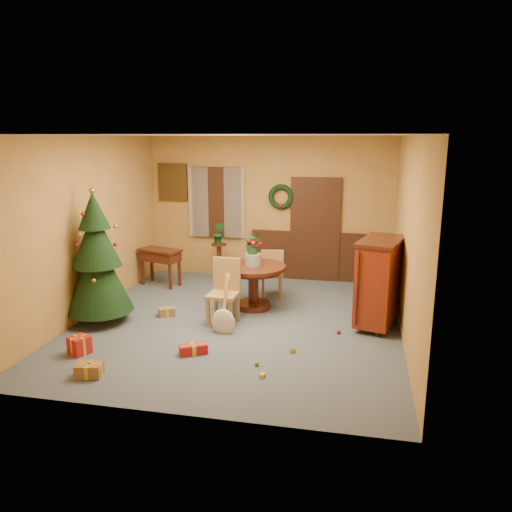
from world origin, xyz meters
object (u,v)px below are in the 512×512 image
(dining_table, at_px, (253,278))
(chair_near, at_px, (225,289))
(christmas_tree, at_px, (97,260))
(writing_desk, at_px, (160,258))
(sideboard, at_px, (379,280))

(dining_table, relative_size, chair_near, 1.06)
(chair_near, height_order, christmas_tree, christmas_tree)
(chair_near, bearing_deg, dining_table, 68.59)
(chair_near, relative_size, christmas_tree, 0.48)
(writing_desk, bearing_deg, chair_near, -44.23)
(christmas_tree, bearing_deg, chair_near, 10.47)
(writing_desk, relative_size, sideboard, 0.66)
(chair_near, xyz_separation_m, christmas_tree, (-1.94, -0.36, 0.46))
(christmas_tree, relative_size, writing_desk, 2.35)
(sideboard, bearing_deg, dining_table, 168.78)
(christmas_tree, xyz_separation_m, sideboard, (4.30, 0.72, -0.28))
(dining_table, relative_size, christmas_tree, 0.52)
(dining_table, distance_m, sideboard, 2.11)
(christmas_tree, height_order, writing_desk, christmas_tree)
(chair_near, xyz_separation_m, sideboard, (2.36, 0.36, 0.18))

